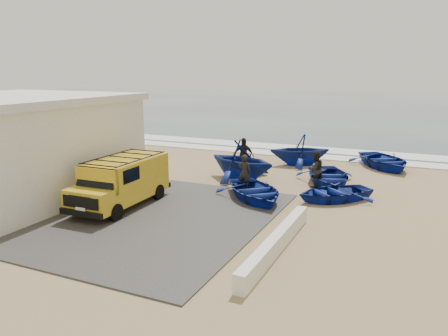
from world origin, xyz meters
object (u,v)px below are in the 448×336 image
(van, at_px, (122,180))
(fisherman_front, at_px, (244,172))
(boat_far_right, at_px, (384,160))
(fisherman_middle, at_px, (316,169))
(parapet, at_px, (277,242))
(boat_mid_right, at_px, (328,177))
(building, at_px, (6,146))
(boat_near_right, at_px, (333,192))
(boat_far_left, at_px, (300,150))
(fisherman_back, at_px, (243,156))
(boat_near_left, at_px, (255,191))
(boat_mid_left, at_px, (241,160))

(van, relative_size, fisherman_front, 2.85)
(boat_far_right, height_order, fisherman_middle, fisherman_middle)
(parapet, relative_size, boat_mid_right, 1.52)
(building, bearing_deg, parapet, -4.58)
(parapet, xyz_separation_m, fisherman_middle, (-0.64, 7.80, 0.58))
(boat_near_right, distance_m, boat_far_left, 6.99)
(building, xyz_separation_m, fisherman_back, (7.77, 7.95, -1.21))
(boat_near_left, xyz_separation_m, boat_mid_right, (2.28, 3.81, 0.02))
(parapet, height_order, van, van)
(boat_near_right, xyz_separation_m, boat_mid_left, (-4.92, 1.78, 0.64))
(boat_near_right, xyz_separation_m, fisherman_front, (-4.01, -0.05, 0.48))
(boat_near_right, bearing_deg, fisherman_middle, 169.10)
(boat_far_right, distance_m, fisherman_middle, 6.21)
(boat_near_right, bearing_deg, fisherman_front, -134.05)
(van, xyz_separation_m, fisherman_back, (2.27, 7.24, -0.12))
(building, xyz_separation_m, fisherman_front, (9.03, 4.98, -1.34))
(boat_far_left, bearing_deg, fisherman_middle, -4.58)
(van, relative_size, fisherman_back, 2.45)
(fisherman_back, bearing_deg, building, -145.86)
(building, relative_size, boat_near_left, 2.48)
(boat_mid_right, bearing_deg, boat_near_right, -92.94)
(parapet, bearing_deg, fisherman_front, 120.10)
(parapet, xyz_separation_m, boat_far_left, (-2.58, 12.27, 0.62))
(boat_near_right, bearing_deg, boat_far_right, 124.76)
(boat_mid_right, height_order, boat_far_right, boat_far_right)
(building, distance_m, van, 5.65)
(boat_far_left, bearing_deg, boat_near_left, -27.16)
(parapet, relative_size, fisherman_front, 3.65)
(building, distance_m, fisherman_front, 10.40)
(boat_mid_left, height_order, boat_mid_right, boat_mid_left)
(fisherman_back, bearing_deg, boat_far_left, 45.52)
(boat_mid_left, distance_m, boat_mid_right, 4.28)
(boat_mid_right, xyz_separation_m, fisherman_middle, (-0.46, -0.67, 0.45))
(fisherman_middle, xyz_separation_m, fisherman_back, (-4.09, 1.15, 0.10))
(boat_near_right, bearing_deg, van, -104.93)
(parapet, bearing_deg, fisherman_middle, 94.72)
(building, bearing_deg, fisherman_middle, 29.84)
(fisherman_front, bearing_deg, fisherman_back, -68.30)
(boat_mid_left, relative_size, fisherman_front, 2.28)
(boat_mid_left, bearing_deg, van, 173.92)
(boat_near_right, xyz_separation_m, boat_far_left, (-3.12, 6.24, 0.54))
(boat_mid_left, relative_size, boat_far_left, 1.11)
(boat_mid_right, distance_m, fisherman_middle, 0.93)
(building, relative_size, fisherman_front, 5.72)
(boat_far_left, xyz_separation_m, fisherman_front, (-0.89, -6.28, -0.07))
(boat_near_right, height_order, boat_mid_right, boat_mid_right)
(boat_near_left, relative_size, fisherman_back, 1.99)
(boat_near_right, height_order, boat_far_right, boat_far_right)
(building, relative_size, boat_mid_left, 2.51)
(parapet, distance_m, fisherman_front, 6.94)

